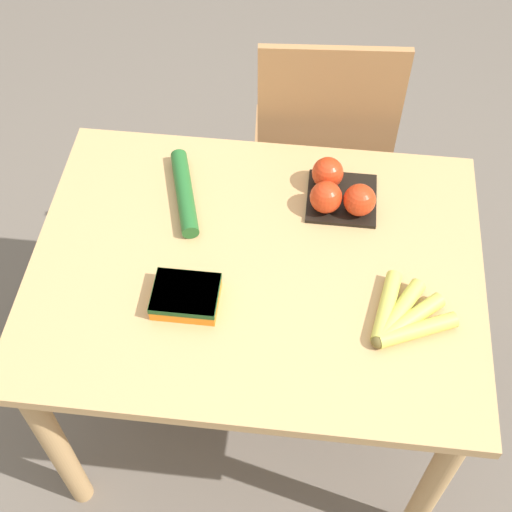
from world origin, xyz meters
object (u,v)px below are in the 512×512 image
Objects in this scene: banana_bunch at (402,318)px; tomato_pack at (338,191)px; carrot_bag at (186,296)px; chair at (321,153)px; cucumber_near at (184,192)px.

banana_bunch is 1.15× the size of tomato_pack.
carrot_bag reaches higher than banana_bunch.
carrot_bag is at bearing 65.26° from chair.
cucumber_near is at bearing 150.15° from banana_bunch.
carrot_bag is (-0.48, 0.00, 0.01)m from banana_bunch.
banana_bunch is 0.37m from tomato_pack.
cucumber_near is at bearing -175.95° from tomato_pack.
chair is 3.67× the size of cucumber_near.
cucumber_near is (-0.53, 0.31, 0.00)m from banana_bunch.
tomato_pack is at bearing 92.08° from chair.
banana_bunch is 0.74× the size of cucumber_near.
chair reaches higher than carrot_bag.
banana_bunch is at bearing -29.85° from cucumber_near.
cucumber_near is at bearing 100.47° from carrot_bag.
tomato_pack is at bearing 45.91° from carrot_bag.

